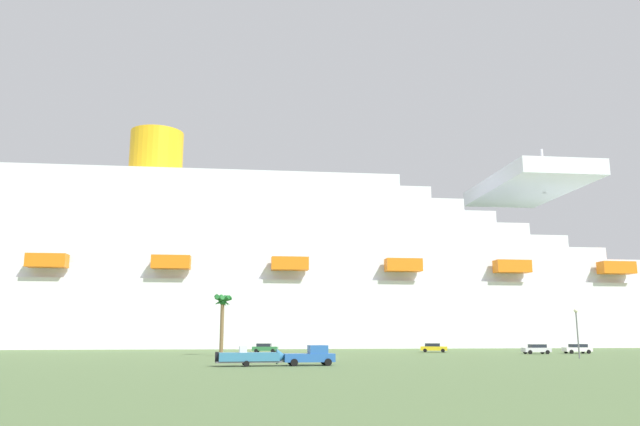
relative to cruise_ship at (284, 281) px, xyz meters
The scene contains 10 objects.
ground_plane 33.45m from the cruise_ship, 70.21° to the right, with size 600.00×600.00×0.00m, color #567042.
cruise_ship is the anchor object (origin of this frame).
pickup_truck 82.39m from the cruise_ship, 85.09° to the right, with size 5.88×3.12×2.20m.
small_boat_on_trailer 83.30m from the cruise_ship, 89.41° to the right, with size 8.91×3.14×2.15m.
palm_tree 55.08m from the cruise_ship, 97.36° to the right, with size 2.97×3.01×9.45m.
street_lamp 78.34m from the cruise_ship, 55.42° to the right, with size 0.56×0.56×6.83m.
parked_car_white_van 70.12m from the cruise_ship, 40.59° to the right, with size 4.78×2.46×1.58m.
parked_car_silver_sedan 65.99m from the cruise_ship, 46.36° to the right, with size 4.67×2.42×1.58m.
parked_car_yellow_taxi 50.03m from the cruise_ship, 52.89° to the right, with size 5.02×2.86×1.58m.
parked_car_green_wagon 41.88m from the cruise_ship, 92.12° to the right, with size 4.58×2.39×1.58m.
Camera 1 is at (-2.76, -91.75, 3.74)m, focal length 34.06 mm.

